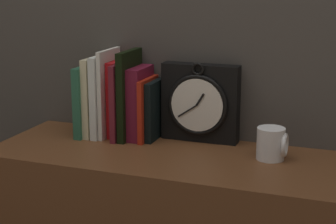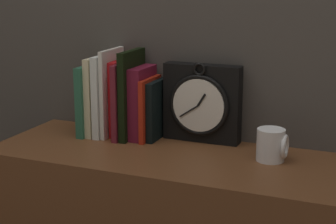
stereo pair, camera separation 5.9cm
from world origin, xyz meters
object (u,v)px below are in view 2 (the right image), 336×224
object	(u,v)px
book_slot6_black	(132,95)
mug	(272,145)
book_slot1_cream	(98,95)
book_slot2_white	(106,95)
book_slot0_green	(91,99)
book_slot3_white	(112,92)
book_slot4_red	(121,98)
book_slot7_maroon	(142,103)
book_slot5_maroon	(125,100)
book_slot8_red	(150,109)
book_slot9_black	(157,110)
clock	(202,103)

from	to	relation	value
book_slot6_black	mug	bearing A→B (deg)	-6.73
book_slot1_cream	book_slot2_white	distance (m)	0.03
book_slot6_black	book_slot0_green	bearing A→B (deg)	-177.92
book_slot3_white	book_slot4_red	distance (m)	0.03
book_slot7_maroon	book_slot5_maroon	bearing A→B (deg)	-166.51
book_slot2_white	book_slot7_maroon	xyz separation A→B (m)	(0.12, 0.01, -0.02)
book_slot1_cream	book_slot7_maroon	distance (m)	0.14
book_slot4_red	book_slot8_red	xyz separation A→B (m)	(0.10, -0.01, -0.02)
book_slot4_red	book_slot7_maroon	bearing A→B (deg)	-4.90
book_slot1_cream	mug	distance (m)	0.55
book_slot2_white	book_slot9_black	world-z (taller)	book_slot2_white
clock	book_slot9_black	world-z (taller)	clock
book_slot2_white	book_slot8_red	size ratio (longest dim) A/B	1.33
book_slot9_black	mug	bearing A→B (deg)	-10.26
clock	mug	size ratio (longest dim) A/B	2.75
book_slot6_black	book_slot9_black	bearing A→B (deg)	10.59
book_slot7_maroon	book_slot8_red	bearing A→B (deg)	-8.33
book_slot4_red	book_slot9_black	world-z (taller)	book_slot4_red
book_slot0_green	mug	distance (m)	0.57
clock	book_slot3_white	size ratio (longest dim) A/B	0.90
book_slot4_red	book_slot0_green	bearing A→B (deg)	-167.25
mug	book_slot1_cream	bearing A→B (deg)	174.60
book_slot1_cream	book_slot3_white	bearing A→B (deg)	3.90
book_slot6_black	book_slot8_red	xyz separation A→B (m)	(0.06, 0.01, -0.04)
clock	book_slot2_white	size ratio (longest dim) A/B	0.97
book_slot5_maroon	book_slot8_red	distance (m)	0.08
book_slot1_cream	book_slot5_maroon	xyz separation A→B (m)	(0.09, -0.00, -0.01)
book_slot7_maroon	book_slot9_black	world-z (taller)	book_slot7_maroon
book_slot1_cream	book_slot0_green	bearing A→B (deg)	-166.19
book_slot8_red	book_slot4_red	bearing A→B (deg)	174.20
book_slot0_green	book_slot4_red	size ratio (longest dim) A/B	0.93
mug	book_slot9_black	bearing A→B (deg)	169.74
book_slot9_black	book_slot3_white	bearing A→B (deg)	-175.89
book_slot6_black	book_slot7_maroon	world-z (taller)	book_slot6_black
book_slot8_red	book_slot9_black	size ratio (longest dim) A/B	1.05
clock	mug	xyz separation A→B (m)	(0.23, -0.09, -0.07)
book_slot1_cream	book_slot4_red	xyz separation A→B (m)	(0.07, 0.01, -0.00)
book_slot3_white	book_slot7_maroon	bearing A→B (deg)	3.26
book_slot0_green	book_slot6_black	distance (m)	0.14
book_slot2_white	book_slot0_green	bearing A→B (deg)	-174.29
book_slot7_maroon	mug	bearing A→B (deg)	-8.51
mug	clock	bearing A→B (deg)	157.75
book_slot7_maroon	mug	size ratio (longest dim) A/B	2.48
clock	book_slot3_white	world-z (taller)	book_slot3_white
book_slot7_maroon	book_slot8_red	size ratio (longest dim) A/B	1.16
clock	book_slot5_maroon	xyz separation A→B (m)	(-0.22, -0.05, -0.00)
book_slot0_green	book_slot6_black	bearing A→B (deg)	2.08
clock	book_slot0_green	xyz separation A→B (m)	(-0.33, -0.05, -0.01)
book_slot1_cream	book_slot2_white	size ratio (longest dim) A/B	0.97
book_slot8_red	mug	world-z (taller)	book_slot8_red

